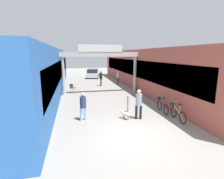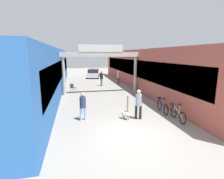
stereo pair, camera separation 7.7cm
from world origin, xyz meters
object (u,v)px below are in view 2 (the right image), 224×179
bicycle_blue_second (162,105)px  dog_on_leash (125,114)px  pedestrian_elderly_walking (118,77)px  parked_car_white (94,73)px  pedestrian_with_dog (139,102)px  bollard_post_metal (128,104)px  bicycle_silver_nearest (177,112)px  pedestrian_companion (83,105)px  pedestrian_carrying_crate (101,77)px  cafe_chair_wood_nearer (73,87)px

bicycle_blue_second → dog_on_leash: bearing=-165.2°
pedestrian_elderly_walking → parked_car_white: bearing=109.7°
pedestrian_with_dog → bollard_post_metal: 1.39m
pedestrian_with_dog → bicycle_silver_nearest: (2.06, -0.60, -0.54)m
bicycle_silver_nearest → pedestrian_companion: bearing=168.3°
pedestrian_carrying_crate → dog_on_leash: pedestrian_carrying_crate is taller
bicycle_blue_second → parked_car_white: parked_car_white is taller
bicycle_blue_second → bollard_post_metal: bollard_post_metal is taller
dog_on_leash → bicycle_silver_nearest: 2.90m
pedestrian_carrying_crate → bollard_post_metal: 9.57m
dog_on_leash → parked_car_white: 18.40m
cafe_chair_wood_nearer → pedestrian_with_dog: bearing=-64.9°
pedestrian_with_dog → pedestrian_companion: size_ratio=1.07×
bicycle_blue_second → cafe_chair_wood_nearer: (-5.56, 6.98, 0.10)m
cafe_chair_wood_nearer → pedestrian_carrying_crate: bearing=43.2°
dog_on_leash → cafe_chair_wood_nearer: (-2.92, 7.68, 0.25)m
parked_car_white → cafe_chair_wood_nearer: bearing=-106.6°
pedestrian_elderly_walking → bollard_post_metal: pedestrian_elderly_walking is taller
pedestrian_carrying_crate → cafe_chair_wood_nearer: (-3.25, -3.05, -0.46)m
pedestrian_with_dog → dog_on_leash: (-0.73, 0.14, -0.69)m
cafe_chair_wood_nearer → parked_car_white: (3.20, 10.72, 0.10)m
pedestrian_companion → parked_car_white: size_ratio=0.37×
pedestrian_elderly_walking → bicycle_silver_nearest: (0.17, -12.56, -0.47)m
pedestrian_with_dog → cafe_chair_wood_nearer: size_ratio=1.91×
dog_on_leash → bicycle_silver_nearest: bicycle_silver_nearest is taller
cafe_chair_wood_nearer → dog_on_leash: bearing=-69.2°
dog_on_leash → bicycle_blue_second: (2.64, 0.70, 0.15)m
dog_on_leash → pedestrian_elderly_walking: bearing=77.5°
bicycle_silver_nearest → parked_car_white: (-2.52, 19.12, 0.21)m
bollard_post_metal → parked_car_white: 17.23m
cafe_chair_wood_nearer → bicycle_silver_nearest: bearing=-55.8°
pedestrian_with_dog → pedestrian_companion: bearing=171.4°
dog_on_leash → bicycle_silver_nearest: (2.80, -0.73, 0.15)m
bicycle_silver_nearest → cafe_chair_wood_nearer: 10.17m
pedestrian_carrying_crate → cafe_chair_wood_nearer: 4.48m
bollard_post_metal → cafe_chair_wood_nearer: bearing=117.8°
pedestrian_companion → parked_car_white: pedestrian_companion is taller
pedestrian_with_dog → pedestrian_companion: pedestrian_with_dog is taller
dog_on_leash → parked_car_white: bearing=89.1°
pedestrian_carrying_crate → parked_car_white: bearing=90.4°
pedestrian_carrying_crate → bollard_post_metal: (0.18, -9.56, -0.45)m
pedestrian_with_dog → parked_car_white: (-0.46, 18.53, -0.33)m
dog_on_leash → bicycle_blue_second: 2.74m
pedestrian_with_dog → pedestrian_companion: (-3.06, 0.46, -0.07)m
pedestrian_carrying_crate → dog_on_leash: bearing=-91.8°
bollard_post_metal → parked_car_white: parked_car_white is taller
pedestrian_with_dog → cafe_chair_wood_nearer: pedestrian_with_dog is taller
pedestrian_with_dog → dog_on_leash: 1.01m
dog_on_leash → pedestrian_companion: bearing=172.0°
pedestrian_elderly_walking → parked_car_white: size_ratio=0.37×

